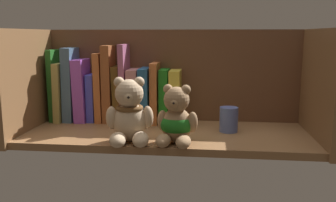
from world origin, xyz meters
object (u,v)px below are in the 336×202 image
at_px(book_0, 57,85).
at_px(pillar_candle, 229,119).
at_px(book_11, 156,92).
at_px(teddy_bear_smaller, 176,121).
at_px(book_13, 176,96).
at_px(book_6, 110,83).
at_px(book_2, 72,84).
at_px(book_8, 126,83).
at_px(teddy_bear_larger, 130,115).
at_px(book_5, 101,87).
at_px(book_1, 64,91).
at_px(book_10, 146,95).
at_px(book_12, 165,96).
at_px(book_4, 94,97).
at_px(book_3, 84,90).
at_px(book_7, 119,94).
at_px(book_9, 135,95).

distance_m(book_0, pillar_candle, 0.57).
bearing_deg(book_11, teddy_bear_smaller, -69.23).
xyz_separation_m(book_13, pillar_candle, (0.16, -0.10, -0.05)).
bearing_deg(book_6, book_2, 180.00).
bearing_deg(book_8, book_11, 0.00).
distance_m(teddy_bear_larger, teddy_bear_smaller, 0.12).
bearing_deg(book_5, book_1, 180.00).
relative_size(book_11, teddy_bear_larger, 1.12).
height_order(book_6, teddy_bear_smaller, book_6).
relative_size(book_10, pillar_candle, 2.44).
relative_size(book_12, teddy_bear_smaller, 1.12).
bearing_deg(book_6, book_0, 180.00).
relative_size(book_8, book_11, 1.30).
relative_size(book_1, book_4, 1.23).
bearing_deg(pillar_candle, book_10, 159.09).
bearing_deg(book_4, book_3, 180.00).
distance_m(book_5, teddy_bear_smaller, 0.35).
bearing_deg(book_2, teddy_bear_smaller, -32.41).
distance_m(book_5, book_7, 0.06).
height_order(book_4, book_9, book_9).
bearing_deg(teddy_bear_larger, book_0, 141.60).
relative_size(book_13, teddy_bear_larger, 0.99).
relative_size(book_10, teddy_bear_smaller, 1.15).
xyz_separation_m(book_9, teddy_bear_smaller, (0.15, -0.23, -0.03)).
bearing_deg(book_3, book_9, 0.00).
xyz_separation_m(book_6, book_11, (0.15, 0.00, -0.03)).
bearing_deg(book_4, book_13, 0.00).
distance_m(book_13, pillar_candle, 0.20).
xyz_separation_m(book_0, book_8, (0.23, 0.00, 0.01)).
height_order(book_1, book_13, book_1).
relative_size(book_8, book_12, 1.45).
distance_m(book_2, teddy_bear_larger, 0.34).
xyz_separation_m(book_2, book_10, (0.24, 0.00, -0.03)).
height_order(book_12, teddy_bear_larger, same).
bearing_deg(book_6, book_9, 0.00).
height_order(book_4, book_8, book_8).
bearing_deg(book_8, book_2, 180.00).
relative_size(book_3, pillar_candle, 2.79).
bearing_deg(book_12, teddy_bear_smaller, -75.85).
relative_size(book_5, book_11, 1.15).
bearing_deg(book_6, book_5, 180.00).
distance_m(book_9, pillar_candle, 0.31).
distance_m(book_4, teddy_bear_smaller, 0.37).
bearing_deg(book_10, book_12, 0.00).
bearing_deg(teddy_bear_larger, teddy_bear_smaller, 1.46).
distance_m(book_0, book_5, 0.15).
height_order(book_1, book_7, book_1).
height_order(book_4, book_13, book_13).
relative_size(book_6, book_7, 1.36).
relative_size(book_7, teddy_bear_smaller, 1.17).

